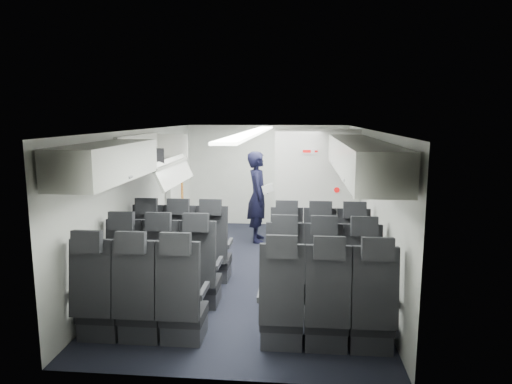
% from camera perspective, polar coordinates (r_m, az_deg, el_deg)
% --- Properties ---
extents(cabin_shell, '(3.41, 6.01, 2.16)m').
position_cam_1_polar(cabin_shell, '(6.87, -0.31, -0.77)').
color(cabin_shell, black).
rests_on(cabin_shell, ground).
extents(seat_row_front, '(3.33, 0.56, 1.24)m').
position_cam_1_polar(seat_row_front, '(6.53, -0.77, -7.84)').
color(seat_row_front, black).
rests_on(seat_row_front, cabin_shell).
extents(seat_row_mid, '(3.33, 0.56, 1.24)m').
position_cam_1_polar(seat_row_mid, '(5.69, -1.74, -10.55)').
color(seat_row_mid, black).
rests_on(seat_row_mid, cabin_shell).
extents(seat_row_rear, '(3.33, 0.56, 1.24)m').
position_cam_1_polar(seat_row_rear, '(4.86, -3.09, -14.18)').
color(seat_row_rear, black).
rests_on(seat_row_rear, cabin_shell).
extents(overhead_bin_left_rear, '(0.53, 1.80, 0.40)m').
position_cam_1_polar(overhead_bin_left_rear, '(5.18, -18.20, 3.57)').
color(overhead_bin_left_rear, silver).
rests_on(overhead_bin_left_rear, cabin_shell).
extents(overhead_bin_left_front_open, '(0.64, 1.70, 0.72)m').
position_cam_1_polar(overhead_bin_left_front_open, '(6.84, -12.67, 4.13)').
color(overhead_bin_left_front_open, '#9E9E93').
rests_on(overhead_bin_left_front_open, cabin_shell).
extents(overhead_bin_right_rear, '(0.53, 1.80, 0.40)m').
position_cam_1_polar(overhead_bin_right_rear, '(4.81, 14.11, 3.33)').
color(overhead_bin_right_rear, silver).
rests_on(overhead_bin_right_rear, cabin_shell).
extents(overhead_bin_right_front, '(0.53, 1.70, 0.40)m').
position_cam_1_polar(overhead_bin_right_front, '(6.54, 11.81, 5.00)').
color(overhead_bin_right_front, silver).
rests_on(overhead_bin_right_front, cabin_shell).
extents(bulkhead_partition, '(1.40, 0.15, 2.13)m').
position_cam_1_polar(bulkhead_partition, '(7.65, 7.61, -0.16)').
color(bulkhead_partition, white).
rests_on(bulkhead_partition, cabin_shell).
extents(galley_unit, '(0.85, 0.52, 1.90)m').
position_cam_1_polar(galley_unit, '(9.56, 6.98, 1.04)').
color(galley_unit, '#939399').
rests_on(galley_unit, cabin_shell).
extents(boarding_door, '(0.12, 1.27, 1.86)m').
position_cam_1_polar(boarding_door, '(8.71, -10.08, 0.16)').
color(boarding_door, silver).
rests_on(boarding_door, cabin_shell).
extents(flight_attendant, '(0.47, 0.66, 1.70)m').
position_cam_1_polar(flight_attendant, '(8.54, 0.23, -0.59)').
color(flight_attendant, black).
rests_on(flight_attendant, ground).
extents(carry_on_bag, '(0.41, 0.31, 0.23)m').
position_cam_1_polar(carry_on_bag, '(6.44, -13.43, 4.26)').
color(carry_on_bag, black).
rests_on(carry_on_bag, overhead_bin_left_front_open).
extents(papers, '(0.21, 0.13, 0.16)m').
position_cam_1_polar(papers, '(8.45, 1.49, 0.42)').
color(papers, white).
rests_on(papers, flight_attendant).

